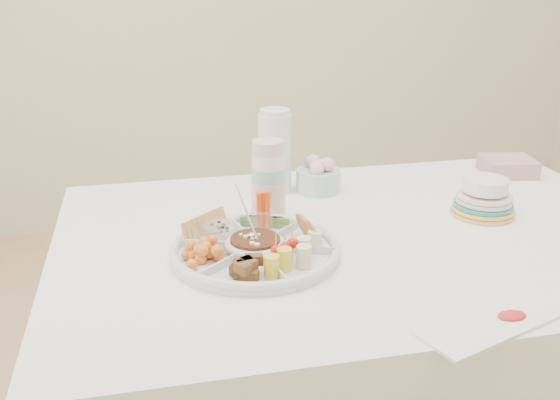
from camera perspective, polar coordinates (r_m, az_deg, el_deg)
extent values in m
cube|color=white|center=(1.75, 7.26, -14.30)|extent=(1.52, 1.02, 0.76)
cylinder|color=silver|center=(1.42, -2.28, -4.34)|extent=(0.49, 0.49, 0.04)
cylinder|color=#3D2011|center=(1.42, -2.28, -4.07)|extent=(0.15, 0.15, 0.04)
cylinder|color=beige|center=(1.59, -1.09, 2.39)|extent=(0.10, 0.10, 0.24)
cylinder|color=silver|center=(1.79, -0.48, 4.56)|extent=(0.11, 0.11, 0.25)
cylinder|color=#99BBAD|center=(1.82, 3.53, 2.30)|extent=(0.16, 0.16, 0.10)
cube|color=#B98B8D|center=(2.10, 20.10, 2.92)|extent=(0.18, 0.16, 0.05)
cylinder|color=#F6CB53|center=(1.73, 18.18, 0.36)|extent=(0.18, 0.18, 0.11)
cube|color=silver|center=(1.25, 19.22, -10.34)|extent=(0.35, 0.21, 0.01)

